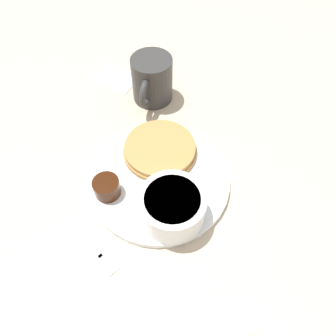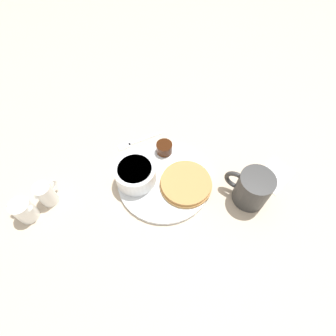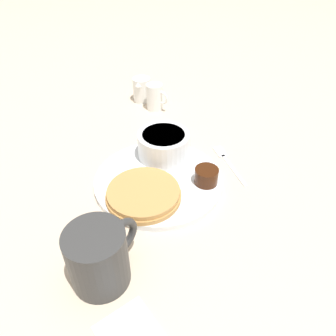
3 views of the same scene
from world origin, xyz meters
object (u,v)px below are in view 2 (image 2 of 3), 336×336
(coffee_mug, at_px, (252,188))
(creamer_pitcher_far, at_px, (24,210))
(plate, at_px, (164,180))
(creamer_pitcher_near, at_px, (46,194))
(fork, at_px, (135,142))
(bowl, at_px, (135,174))

(coffee_mug, relative_size, creamer_pitcher_far, 1.69)
(plate, bearing_deg, coffee_mug, 106.99)
(plate, bearing_deg, creamer_pitcher_near, -49.86)
(creamer_pitcher_near, xyz_separation_m, creamer_pitcher_far, (0.06, -0.02, -0.00))
(plate, distance_m, creamer_pitcher_far, 0.35)
(coffee_mug, relative_size, fork, 0.98)
(bowl, height_order, coffee_mug, coffee_mug)
(fork, bearing_deg, coffee_mug, 88.75)
(plate, distance_m, creamer_pitcher_near, 0.30)
(plate, xyz_separation_m, creamer_pitcher_far, (0.25, -0.24, 0.03))
(coffee_mug, distance_m, fork, 0.35)
(bowl, bearing_deg, creamer_pitcher_near, -46.46)
(creamer_pitcher_near, xyz_separation_m, fork, (-0.26, 0.08, -0.03))
(bowl, xyz_separation_m, creamer_pitcher_near, (0.15, -0.16, -0.01))
(bowl, relative_size, coffee_mug, 0.90)
(coffee_mug, relative_size, creamer_pitcher_near, 1.68)
(fork, bearing_deg, creamer_pitcher_near, -17.85)
(creamer_pitcher_near, height_order, fork, creamer_pitcher_near)
(plate, distance_m, fork, 0.16)
(coffee_mug, height_order, creamer_pitcher_far, coffee_mug)
(bowl, distance_m, creamer_pitcher_near, 0.22)
(plate, xyz_separation_m, bowl, (0.04, -0.06, 0.03))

